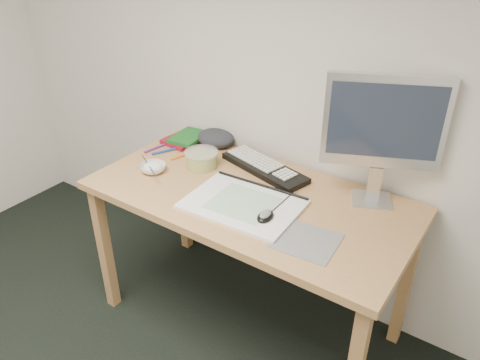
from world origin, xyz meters
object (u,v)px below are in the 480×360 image
object	(u,v)px
sketchpad	(243,204)
monitor	(384,126)
rice_bowl	(153,168)
keyboard	(264,168)
desk	(249,210)

from	to	relation	value
sketchpad	monitor	size ratio (longest dim) A/B	0.86
rice_bowl	monitor	bearing A→B (deg)	19.84
keyboard	rice_bowl	xyz separation A→B (m)	(-0.42, -0.30, 0.01)
monitor	rice_bowl	distance (m)	1.04
desk	monitor	size ratio (longest dim) A/B	2.59
monitor	sketchpad	bearing A→B (deg)	-165.54
keyboard	sketchpad	bearing A→B (deg)	-59.42
sketchpad	keyboard	xyz separation A→B (m)	(-0.09, 0.31, 0.01)
monitor	rice_bowl	xyz separation A→B (m)	(-0.93, -0.34, -0.32)
desk	rice_bowl	world-z (taller)	rice_bowl
rice_bowl	desk	bearing A→B (deg)	10.27
keyboard	desk	bearing A→B (deg)	-60.13
sketchpad	monitor	bearing A→B (deg)	35.85
desk	monitor	xyz separation A→B (m)	(0.45, 0.25, 0.42)
desk	rice_bowl	size ratio (longest dim) A/B	11.71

